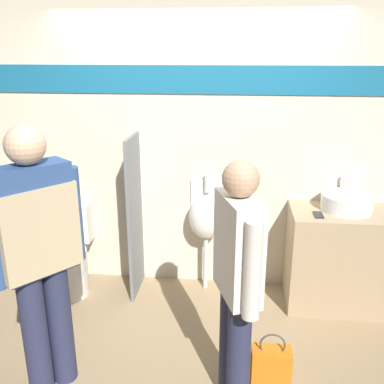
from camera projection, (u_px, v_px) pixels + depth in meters
The scene contains 11 objects.
ground_plane at pixel (190, 312), 3.72m from camera, with size 16.00×16.00×0.00m, color #997F5B.
display_wall at pixel (197, 145), 3.86m from camera, with size 3.83×0.07×2.70m.
sink_counter at pixel (348, 259), 3.73m from camera, with size 1.03×0.55×0.88m.
sink_basin at pixel (347, 202), 3.63m from camera, with size 0.43×0.43×0.28m.
cell_phone at pixel (318, 215), 3.52m from camera, with size 0.07×0.14×0.01m.
divider_near_counter at pixel (135, 217), 3.86m from camera, with size 0.03×0.46×1.48m.
urinal_near_counter at pixel (206, 217), 3.90m from camera, with size 0.31×0.27×1.10m.
toilet at pixel (67, 260), 3.98m from camera, with size 0.42×0.58×0.94m.
person_in_vest at pixel (38, 246), 2.61m from camera, with size 0.47×0.51×1.78m.
person_with_lanyard at pixel (237, 278), 2.53m from camera, with size 0.30×0.53×1.61m.
shopping_bag at pixel (271, 374), 2.75m from camera, with size 0.25×0.14×0.50m.
Camera 1 is at (0.36, -3.18, 2.17)m, focal length 40.00 mm.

